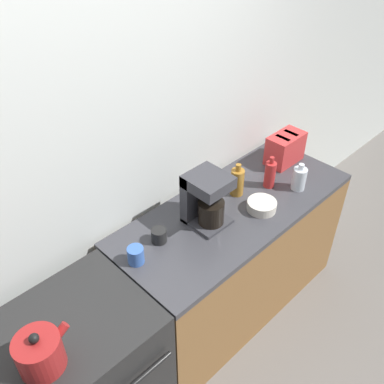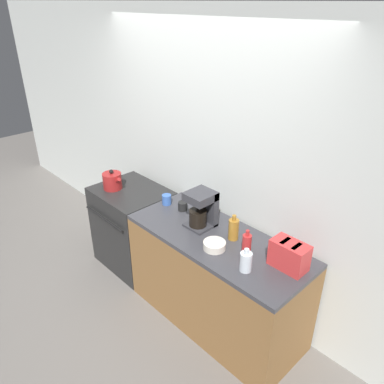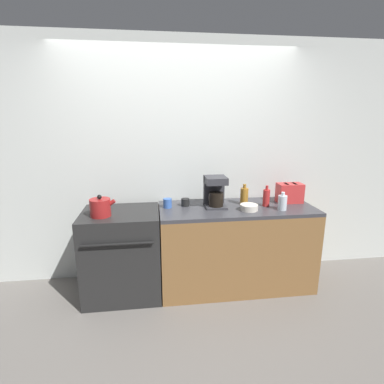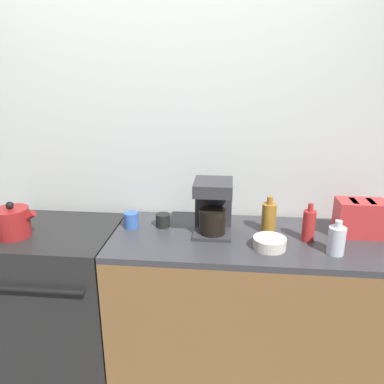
% 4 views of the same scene
% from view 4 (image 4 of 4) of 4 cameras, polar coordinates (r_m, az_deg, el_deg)
% --- Properties ---
extents(wall_back, '(8.00, 0.05, 2.60)m').
position_cam_4_polar(wall_back, '(2.43, -4.49, 6.55)').
color(wall_back, silver).
rests_on(wall_back, ground_plane).
extents(stove, '(0.75, 0.65, 0.88)m').
position_cam_4_polar(stove, '(2.58, -19.70, -14.24)').
color(stove, black).
rests_on(stove, ground_plane).
extents(counter_block, '(1.59, 0.66, 0.88)m').
position_cam_4_polar(counter_block, '(2.39, 8.49, -16.45)').
color(counter_block, brown).
rests_on(counter_block, ground_plane).
extents(kettle, '(0.24, 0.19, 0.21)m').
position_cam_4_polar(kettle, '(2.35, -25.64, -4.17)').
color(kettle, maroon).
rests_on(kettle, stove).
extents(toaster, '(0.27, 0.16, 0.21)m').
position_cam_4_polar(toaster, '(2.33, 24.22, -3.63)').
color(toaster, red).
rests_on(toaster, counter_block).
extents(coffee_maker, '(0.21, 0.23, 0.32)m').
position_cam_4_polar(coffee_maker, '(2.14, 3.23, -2.09)').
color(coffee_maker, '#333338').
rests_on(coffee_maker, counter_block).
extents(bottle_amber, '(0.08, 0.08, 0.22)m').
position_cam_4_polar(bottle_amber, '(2.21, 11.62, -3.82)').
color(bottle_amber, '#9E6B23').
rests_on(bottle_amber, counter_block).
extents(bottle_clear, '(0.09, 0.09, 0.18)m').
position_cam_4_polar(bottle_clear, '(2.06, 21.15, -6.84)').
color(bottle_clear, silver).
rests_on(bottle_clear, counter_block).
extents(bottle_red, '(0.07, 0.07, 0.22)m').
position_cam_4_polar(bottle_red, '(2.16, 17.36, -4.85)').
color(bottle_red, '#B72828').
rests_on(bottle_red, counter_block).
extents(cup_blue, '(0.09, 0.09, 0.10)m').
position_cam_4_polar(cup_blue, '(2.27, -9.26, -4.25)').
color(cup_blue, '#3860B2').
rests_on(cup_blue, counter_block).
extents(cup_black, '(0.09, 0.09, 0.08)m').
position_cam_4_polar(cup_black, '(2.27, -4.45, -4.32)').
color(cup_black, black).
rests_on(cup_black, counter_block).
extents(bowl, '(0.18, 0.18, 0.06)m').
position_cam_4_polar(bowl, '(2.05, 11.72, -7.60)').
color(bowl, beige).
rests_on(bowl, counter_block).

